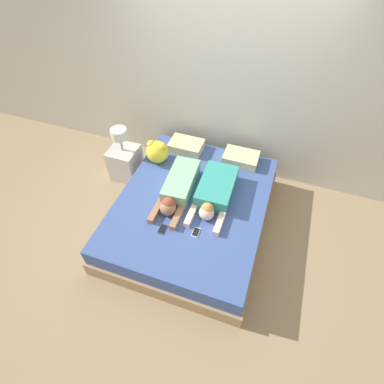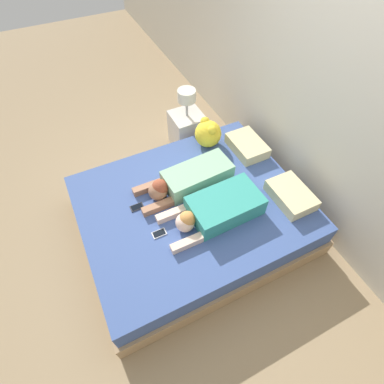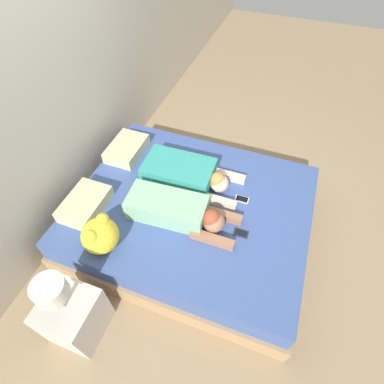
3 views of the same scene
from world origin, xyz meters
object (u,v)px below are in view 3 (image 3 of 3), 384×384
Objects in this scene: plush_toy at (100,235)px; pillow_head_right at (127,149)px; person_left at (179,211)px; person_right at (187,174)px; cell_phone_right at (242,199)px; bed at (192,217)px; pillow_head_left at (85,204)px; nightstand at (73,315)px; cell_phone_left at (241,233)px.

pillow_head_right is at bearing 18.23° from plush_toy.
person_left is 3.18× the size of plush_toy.
person_right is 0.57m from cell_phone_right.
bed is 0.92m from plush_toy.
nightstand is at bearing -156.58° from pillow_head_left.
nightstand is at bearing 146.04° from cell_phone_right.
cell_phone_left is at bearing -122.29° from person_right.
bed is at bearing -38.15° from plush_toy.
cell_phone_right is at bearing -98.61° from pillow_head_right.
pillow_head_right is 3.60× the size of cell_phone_right.
nightstand reaches higher than person_left.
plush_toy is (-0.66, 0.52, 0.38)m from bed.
pillow_head_left is 1.41m from cell_phone_right.
cell_phone_left is at bearing -64.20° from plush_toy.
plush_toy is at bearing 132.28° from cell_phone_right.
person_right is at bearing -14.62° from nightstand.
plush_toy is (-0.47, 0.47, 0.06)m from person_left.
cell_phone_left is at bearing -80.94° from pillow_head_left.
pillow_head_left reaches higher than bed.
pillow_head_left is 0.77m from pillow_head_right.
pillow_head_right is 0.48× the size of person_right.
person_left is 1.04× the size of person_right.
plush_toy is at bearing -161.77° from pillow_head_right.
pillow_head_right is at bearing 54.52° from person_left.
plush_toy is (-0.49, 1.02, 0.15)m from cell_phone_left.
person_left is at bearing 165.69° from bed.
person_right reaches higher than pillow_head_left.
nightstand is (-1.19, 0.51, 0.07)m from bed.
person_left is 0.56m from cell_phone_left.
person_right reaches higher than pillow_head_right.
cell_phone_right is (-0.04, -0.56, -0.09)m from person_right.
bed is at bearing -149.10° from person_right.
cell_phone_left is (-0.55, -1.36, -0.06)m from pillow_head_right.
plush_toy reaches higher than pillow_head_left.
nightstand is (-1.00, 0.47, -0.26)m from person_left.
cell_phone_right is (0.39, -0.47, -0.09)m from person_left.
person_right is at bearing 85.44° from cell_phone_right.
plush_toy is at bearing -128.57° from pillow_head_left.
cell_phone_left is at bearing -44.69° from nightstand.
cell_phone_right is (0.19, -0.42, 0.23)m from bed.
person_right is 7.50× the size of cell_phone_left.
person_right is (0.43, 0.09, -0.00)m from person_left.
person_left is at bearing 92.71° from cell_phone_left.
person_left is (-0.58, -0.82, 0.04)m from pillow_head_right.
person_right is at bearing -101.70° from pillow_head_right.
plush_toy is at bearing 134.81° from person_left.
pillow_head_left reaches higher than cell_phone_right.
pillow_head_left is at bearing 114.25° from cell_phone_right.
person_left is at bearing -45.19° from plush_toy.
pillow_head_right is at bearing 0.00° from pillow_head_left.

